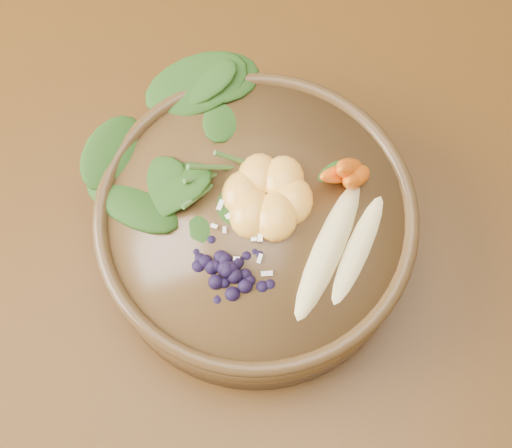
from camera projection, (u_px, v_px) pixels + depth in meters
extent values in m
plane|color=#381E0F|center=(231.00, 324.00, 1.39)|extent=(4.00, 4.00, 0.00)
cube|color=#492B0C|center=(207.00, 152.00, 0.71)|extent=(1.60, 0.90, 0.04)
cylinder|color=#4E361B|center=(256.00, 228.00, 0.62)|extent=(0.34, 0.34, 0.07)
ellipsoid|color=#E0CC84|center=(360.00, 244.00, 0.56)|extent=(0.06, 0.14, 0.02)
ellipsoid|color=#E0CC84|center=(330.00, 243.00, 0.56)|extent=(0.06, 0.14, 0.02)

